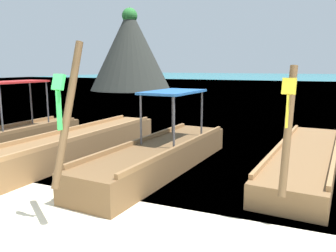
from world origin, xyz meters
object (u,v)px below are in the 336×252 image
(longtail_boat_green_ribbon, at_px, (160,155))
(longtail_boat_yellow_ribbon, at_px, (306,158))
(karst_rock, at_px, (129,50))
(longtail_boat_turquoise_ribbon, at_px, (77,145))

(longtail_boat_green_ribbon, distance_m, longtail_boat_yellow_ribbon, 3.58)
(karst_rock, bearing_deg, longtail_boat_turquoise_ribbon, -63.63)
(longtail_boat_green_ribbon, xyz_separation_m, longtail_boat_yellow_ribbon, (3.25, 1.51, -0.11))
(longtail_boat_turquoise_ribbon, distance_m, longtail_boat_green_ribbon, 2.56)
(longtail_boat_yellow_ribbon, bearing_deg, longtail_boat_turquoise_ribbon, -166.52)
(longtail_boat_turquoise_ribbon, relative_size, longtail_boat_green_ribbon, 1.17)
(longtail_boat_green_ribbon, bearing_deg, longtail_boat_yellow_ribbon, 24.92)
(longtail_boat_turquoise_ribbon, height_order, longtail_boat_yellow_ribbon, longtail_boat_turquoise_ribbon)
(longtail_boat_turquoise_ribbon, distance_m, karst_rock, 27.49)
(longtail_boat_yellow_ribbon, bearing_deg, karst_rock, 127.88)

